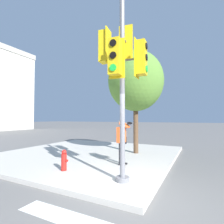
# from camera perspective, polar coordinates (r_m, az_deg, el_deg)

# --- Properties ---
(ground_plane) EXTENTS (160.00, 160.00, 0.00)m
(ground_plane) POSITION_cam_1_polar(r_m,az_deg,el_deg) (4.43, 5.25, -26.48)
(ground_plane) COLOR slate
(sidewalk_corner) EXTENTS (8.00, 8.00, 0.14)m
(sidewalk_corner) POSITION_cam_1_polar(r_m,az_deg,el_deg) (8.98, -7.79, -13.42)
(sidewalk_corner) COLOR #BCB7AD
(sidewalk_corner) RESTS_ON ground_plane
(traffic_signal_pole) EXTENTS (1.39, 1.39, 5.20)m
(traffic_signal_pole) POSITION_cam_1_polar(r_m,az_deg,el_deg) (5.01, 3.27, 15.74)
(traffic_signal_pole) COLOR slate
(traffic_signal_pole) RESTS_ON sidewalk_corner
(person_photographer) EXTENTS (0.58, 0.54, 1.65)m
(person_photographer) POSITION_cam_1_polar(r_m,az_deg,el_deg) (6.54, 3.25, -8.35)
(person_photographer) COLOR black
(person_photographer) RESTS_ON sidewalk_corner
(street_tree) EXTENTS (2.74, 2.74, 5.07)m
(street_tree) POSITION_cam_1_polar(r_m,az_deg,el_deg) (8.89, 7.71, 9.94)
(street_tree) COLOR brown
(street_tree) RESTS_ON sidewalk_corner
(fire_hydrant) EXTENTS (0.18, 0.24, 0.67)m
(fire_hydrant) POSITION_cam_1_polar(r_m,az_deg,el_deg) (6.10, -15.40, -14.93)
(fire_hydrant) COLOR red
(fire_hydrant) RESTS_ON sidewalk_corner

